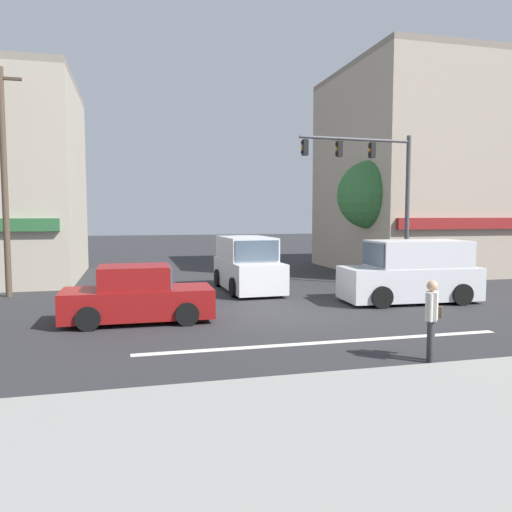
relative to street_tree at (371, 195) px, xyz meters
The scene contains 12 objects.
ground_plane 10.80m from the street_tree, 131.62° to the right, with size 120.00×120.00×0.00m, color #2B2B2D.
lane_marking_stripe 13.48m from the street_tree, 121.23° to the right, with size 9.00×0.24×0.01m, color silver.
sidewalk_curb 17.78m from the street_tree, 112.65° to the right, with size 40.00×5.00×0.16m, color gray.
building_right_corner 6.18m from the street_tree, 23.93° to the left, with size 11.54×9.73×10.64m.
street_tree is the anchor object (origin of this frame).
utility_pole_near_left 15.62m from the street_tree, behind, with size 1.40×0.22×8.19m.
utility_pole_far_right 1.95m from the street_tree, 36.68° to the left, with size 1.40×0.22×7.66m.
traffic_light_mast 3.61m from the street_tree, 111.95° to the right, with size 4.89×0.42×6.20m.
van_approaching_near 7.74m from the street_tree, 158.47° to the right, with size 2.14×4.65×2.11m.
sedan_parked_curbside 13.74m from the street_tree, 145.28° to the right, with size 4.11×1.90×1.58m.
van_crossing_leftbound 7.48m from the street_tree, 105.36° to the right, with size 4.69×2.22×2.11m.
pedestrian_foreground_with_bag 14.28m from the street_tree, 112.00° to the right, with size 0.58×0.59×1.67m.
Camera 1 is at (-4.45, -14.23, 2.99)m, focal length 35.00 mm.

